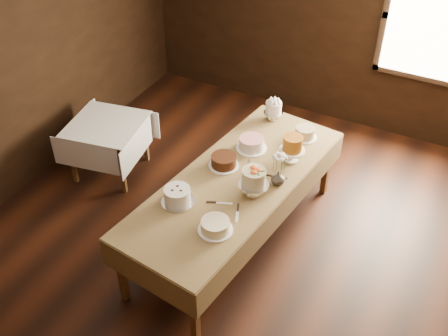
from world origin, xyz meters
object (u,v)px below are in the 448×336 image
cake_lattice (251,144)px  cake_server_d (280,177)px  cake_meringue (273,111)px  cake_flowers (253,184)px  cake_swirl (177,196)px  flower_vase (278,178)px  cake_cream (215,226)px  cake_server_b (237,217)px  cake_speckled (305,133)px  display_table (236,185)px  cake_server_c (249,164)px  cake_server_a (224,203)px  cake_caramel (292,150)px  cake_chocolate (224,161)px  side_table (106,129)px

cake_lattice → cake_server_d: bearing=-33.6°
cake_meringue → cake_flowers: bearing=-74.4°
cake_swirl → flower_vase: size_ratio=2.20×
cake_lattice → flower_vase: flower_vase is taller
cake_cream → cake_server_b: 0.26m
cake_speckled → cake_lattice: size_ratio=0.81×
display_table → cake_flowers: size_ratio=8.93×
cake_swirl → flower_vase: cake_swirl is taller
cake_server_c → display_table: bearing=157.2°
display_table → cake_cream: (0.15, -0.69, 0.11)m
cake_cream → cake_server_c: size_ratio=1.44×
display_table → cake_server_a: 0.36m
cake_server_b → flower_vase: bearing=144.4°
cake_meringue → cake_caramel: 0.77m
cake_swirl → cake_server_c: cake_swirl is taller
cake_chocolate → flower_vase: bearing=-0.7°
cake_speckled → cake_server_a: cake_speckled is taller
cake_caramel → cake_server_a: (-0.30, -0.89, -0.12)m
side_table → cake_cream: (2.01, -1.04, 0.26)m
cake_caramel → cake_swirl: (-0.68, -1.07, -0.05)m
cake_speckled → cake_caramel: cake_caramel is taller
cake_flowers → cake_cream: bearing=-98.2°
cake_flowers → cake_server_b: (0.01, -0.34, -0.12)m
cake_caramel → cake_server_a: size_ratio=1.25×
cake_caramel → cake_cream: size_ratio=0.87×
cake_lattice → cake_server_a: bearing=-80.6°
cake_cream → cake_server_a: bearing=105.4°
cake_swirl → cake_server_b: size_ratio=1.29×
cake_cream → cake_caramel: bearing=80.7°
display_table → flower_vase: 0.42m
cake_flowers → side_table: bearing=167.7°
cake_flowers → cake_server_c: (-0.23, 0.39, -0.12)m
cake_flowers → cake_server_d: size_ratio=1.28×
cake_server_b → cake_cream: bearing=-43.3°
cake_lattice → cake_server_b: cake_lattice is taller
cake_caramel → cake_server_a: 0.94m
cake_speckled → cake_server_d: cake_speckled is taller
cake_caramel → cake_server_d: bearing=-88.4°
cake_server_b → cake_swirl: bearing=-104.6°
display_table → cake_cream: size_ratio=7.93×
cake_speckled → cake_server_c: 0.77m
display_table → cake_cream: cake_cream is taller
cake_lattice → cake_server_a: size_ratio=1.34×
cake_server_c → cake_caramel: bearing=-75.3°
cake_chocolate → display_table: bearing=-34.3°
cake_server_a → cake_flowers: bearing=31.3°
cake_flowers → cake_server_d: 0.39m
cake_swirl → side_table: bearing=150.1°
cake_lattice → cake_server_b: 1.04m
cake_meringue → cake_caramel: (0.47, -0.61, 0.02)m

